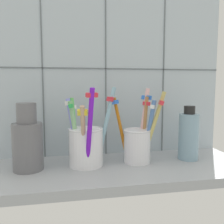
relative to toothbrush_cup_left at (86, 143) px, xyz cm
name	(u,v)px	position (x,y,z in cm)	size (l,w,h in cm)	color
counter_slab	(114,171)	(6.18, -2.09, -6.18)	(64.00, 22.00, 2.00)	#9EA3A8
tile_wall_back	(105,77)	(6.18, 9.91, 15.33)	(64.00, 2.20, 45.00)	#B2C1CC
toothbrush_cup_left	(86,143)	(0.00, 0.00, 0.00)	(12.45, 10.95, 18.01)	white
toothbrush_cup_right	(138,141)	(12.61, 0.20, -0.13)	(12.19, 7.87, 17.70)	white
ceramic_vase	(28,142)	(-12.55, -0.57, 1.09)	(6.49, 6.49, 14.71)	slate
soap_bottle	(189,135)	(25.54, 0.09, 0.85)	(4.88, 4.88, 13.37)	#7FA2B5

